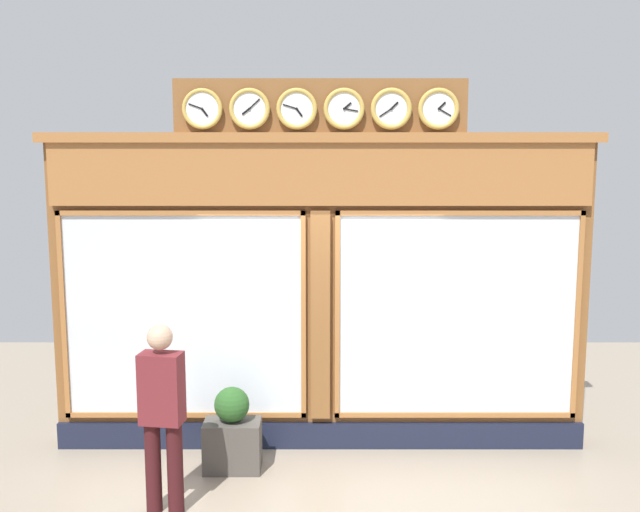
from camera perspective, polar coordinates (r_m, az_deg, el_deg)
The scene contains 4 objects.
shop_facade at distance 7.74m, azimuth 0.00°, elevation -2.49°, with size 5.68×0.42×3.85m.
pedestrian at distance 6.63m, azimuth -12.12°, elevation -11.60°, with size 0.39×0.27×1.69m.
planter_box at distance 7.58m, azimuth -6.80°, elevation -14.33°, with size 0.56×0.36×0.50m, color #4C4742.
planter_shrub at distance 7.43m, azimuth -6.86°, elevation -11.33°, with size 0.35×0.35×0.35m, color #285623.
Camera 1 is at (-0.00, 7.47, 3.20)m, focal length 41.41 mm.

